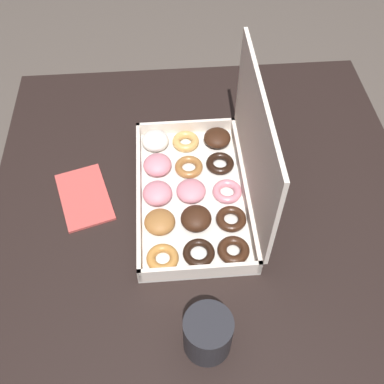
# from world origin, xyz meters

# --- Properties ---
(ground_plane) EXTENTS (8.00, 8.00, 0.00)m
(ground_plane) POSITION_xyz_m (0.00, 0.00, 0.00)
(ground_plane) COLOR #564C44
(dining_table) EXTENTS (0.92, 0.90, 0.71)m
(dining_table) POSITION_xyz_m (0.00, 0.00, 0.60)
(dining_table) COLOR black
(dining_table) RESTS_ON ground_plane
(donut_box) EXTENTS (0.39, 0.24, 0.28)m
(donut_box) POSITION_xyz_m (-0.02, -0.00, 0.76)
(donut_box) COLOR silver
(donut_box) RESTS_ON dining_table
(coffee_mug) EXTENTS (0.08, 0.08, 0.09)m
(coffee_mug) POSITION_xyz_m (0.30, -0.03, 0.75)
(coffee_mug) COLOR #232328
(coffee_mug) RESTS_ON dining_table
(paper_napkin) EXTENTS (0.18, 0.14, 0.01)m
(paper_napkin) POSITION_xyz_m (-0.03, -0.26, 0.71)
(paper_napkin) COLOR #CC4C47
(paper_napkin) RESTS_ON dining_table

